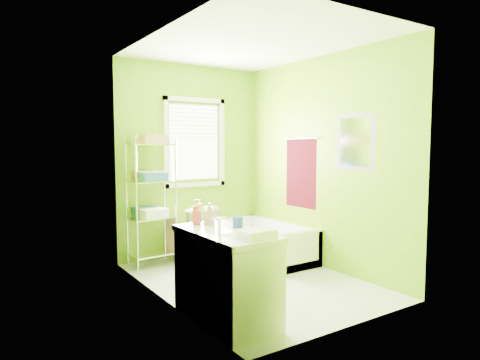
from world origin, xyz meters
TOP-DOWN VIEW (x-y plane):
  - ground at (0.00, 0.00)m, footprint 2.90×2.90m
  - room_envelope at (0.00, 0.00)m, footprint 2.14×2.94m
  - window at (0.05, 1.42)m, footprint 0.92×0.05m
  - door at (-1.04, -1.00)m, footprint 0.09×0.80m
  - right_wall_decor at (1.04, -0.02)m, footprint 0.04×1.48m
  - bathtub at (0.70, 0.66)m, footprint 0.70×1.50m
  - toilet at (-0.24, 1.05)m, footprint 0.55×0.80m
  - vanity at (-0.80, -0.77)m, footprint 0.54×1.04m
  - wire_shelf_unit at (-0.69, 1.18)m, footprint 0.57×0.45m

SIDE VIEW (x-z plane):
  - ground at x=0.00m, z-range 0.00..0.00m
  - bathtub at x=0.70m, z-range -0.09..0.40m
  - toilet at x=-0.24m, z-range 0.00..0.75m
  - vanity at x=-0.80m, z-range -0.09..0.93m
  - door at x=-1.04m, z-range 0.00..2.00m
  - wire_shelf_unit at x=-0.69m, z-range 0.18..1.83m
  - right_wall_decor at x=1.04m, z-range 0.74..1.91m
  - room_envelope at x=0.00m, z-range 0.24..2.86m
  - window at x=0.05m, z-range 1.00..2.22m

